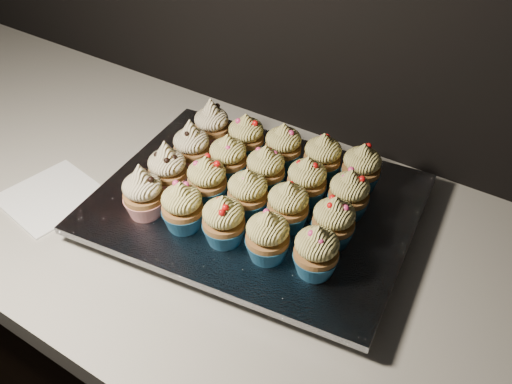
# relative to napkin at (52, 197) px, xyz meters

# --- Properties ---
(worktop) EXTENTS (2.44, 0.64, 0.04)m
(worktop) POSITION_rel_napkin_xyz_m (0.35, 0.12, -0.02)
(worktop) COLOR beige
(worktop) RESTS_ON cabinet
(napkin) EXTENTS (0.17, 0.17, 0.00)m
(napkin) POSITION_rel_napkin_xyz_m (0.00, 0.00, 0.00)
(napkin) COLOR white
(napkin) RESTS_ON worktop
(baking_tray) EXTENTS (0.49, 0.40, 0.02)m
(baking_tray) POSITION_rel_napkin_xyz_m (0.31, 0.15, 0.01)
(baking_tray) COLOR black
(baking_tray) RESTS_ON worktop
(foil_lining) EXTENTS (0.54, 0.44, 0.01)m
(foil_lining) POSITION_rel_napkin_xyz_m (0.31, 0.15, 0.03)
(foil_lining) COLOR silver
(foil_lining) RESTS_ON baking_tray
(cupcake_0) EXTENTS (0.06, 0.06, 0.10)m
(cupcake_0) POSITION_rel_napkin_xyz_m (0.19, 0.03, 0.07)
(cupcake_0) COLOR #B51919
(cupcake_0) RESTS_ON foil_lining
(cupcake_1) EXTENTS (0.06, 0.06, 0.08)m
(cupcake_1) POSITION_rel_napkin_xyz_m (0.26, 0.04, 0.07)
(cupcake_1) COLOR #1B5881
(cupcake_1) RESTS_ON foil_lining
(cupcake_2) EXTENTS (0.06, 0.06, 0.08)m
(cupcake_2) POSITION_rel_napkin_xyz_m (0.32, 0.05, 0.07)
(cupcake_2) COLOR #1B5881
(cupcake_2) RESTS_ON foil_lining
(cupcake_3) EXTENTS (0.06, 0.06, 0.08)m
(cupcake_3) POSITION_rel_napkin_xyz_m (0.39, 0.06, 0.07)
(cupcake_3) COLOR #1B5881
(cupcake_3) RESTS_ON foil_lining
(cupcake_4) EXTENTS (0.06, 0.06, 0.08)m
(cupcake_4) POSITION_rel_napkin_xyz_m (0.46, 0.07, 0.07)
(cupcake_4) COLOR #1B5881
(cupcake_4) RESTS_ON foil_lining
(cupcake_5) EXTENTS (0.06, 0.06, 0.10)m
(cupcake_5) POSITION_rel_napkin_xyz_m (0.18, 0.10, 0.07)
(cupcake_5) COLOR #B51919
(cupcake_5) RESTS_ON foil_lining
(cupcake_6) EXTENTS (0.06, 0.06, 0.08)m
(cupcake_6) POSITION_rel_napkin_xyz_m (0.25, 0.11, 0.07)
(cupcake_6) COLOR #1B5881
(cupcake_6) RESTS_ON foil_lining
(cupcake_7) EXTENTS (0.06, 0.06, 0.08)m
(cupcake_7) POSITION_rel_napkin_xyz_m (0.32, 0.12, 0.07)
(cupcake_7) COLOR #1B5881
(cupcake_7) RESTS_ON foil_lining
(cupcake_8) EXTENTS (0.06, 0.06, 0.08)m
(cupcake_8) POSITION_rel_napkin_xyz_m (0.38, 0.13, 0.07)
(cupcake_8) COLOR #1B5881
(cupcake_8) RESTS_ON foil_lining
(cupcake_9) EXTENTS (0.06, 0.06, 0.08)m
(cupcake_9) POSITION_rel_napkin_xyz_m (0.46, 0.13, 0.07)
(cupcake_9) COLOR #1B5881
(cupcake_9) RESTS_ON foil_lining
(cupcake_10) EXTENTS (0.06, 0.06, 0.10)m
(cupcake_10) POSITION_rel_napkin_xyz_m (0.17, 0.17, 0.07)
(cupcake_10) COLOR #B51919
(cupcake_10) RESTS_ON foil_lining
(cupcake_11) EXTENTS (0.06, 0.06, 0.08)m
(cupcake_11) POSITION_rel_napkin_xyz_m (0.24, 0.18, 0.07)
(cupcake_11) COLOR #1B5881
(cupcake_11) RESTS_ON foil_lining
(cupcake_12) EXTENTS (0.06, 0.06, 0.08)m
(cupcake_12) POSITION_rel_napkin_xyz_m (0.31, 0.18, 0.07)
(cupcake_12) COLOR #1B5881
(cupcake_12) RESTS_ON foil_lining
(cupcake_13) EXTENTS (0.06, 0.06, 0.08)m
(cupcake_13) POSITION_rel_napkin_xyz_m (0.38, 0.20, 0.07)
(cupcake_13) COLOR #1B5881
(cupcake_13) RESTS_ON foil_lining
(cupcake_14) EXTENTS (0.06, 0.06, 0.08)m
(cupcake_14) POSITION_rel_napkin_xyz_m (0.45, 0.20, 0.07)
(cupcake_14) COLOR #1B5881
(cupcake_14) RESTS_ON foil_lining
(cupcake_15) EXTENTS (0.06, 0.06, 0.10)m
(cupcake_15) POSITION_rel_napkin_xyz_m (0.16, 0.24, 0.07)
(cupcake_15) COLOR #B51919
(cupcake_15) RESTS_ON foil_lining
(cupcake_16) EXTENTS (0.06, 0.06, 0.08)m
(cupcake_16) POSITION_rel_napkin_xyz_m (0.23, 0.24, 0.07)
(cupcake_16) COLOR #1B5881
(cupcake_16) RESTS_ON foil_lining
(cupcake_17) EXTENTS (0.06, 0.06, 0.08)m
(cupcake_17) POSITION_rel_napkin_xyz_m (0.30, 0.25, 0.07)
(cupcake_17) COLOR #1B5881
(cupcake_17) RESTS_ON foil_lining
(cupcake_18) EXTENTS (0.06, 0.06, 0.08)m
(cupcake_18) POSITION_rel_napkin_xyz_m (0.37, 0.26, 0.07)
(cupcake_18) COLOR #1B5881
(cupcake_18) RESTS_ON foil_lining
(cupcake_19) EXTENTS (0.06, 0.06, 0.08)m
(cupcake_19) POSITION_rel_napkin_xyz_m (0.43, 0.27, 0.07)
(cupcake_19) COLOR #1B5881
(cupcake_19) RESTS_ON foil_lining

